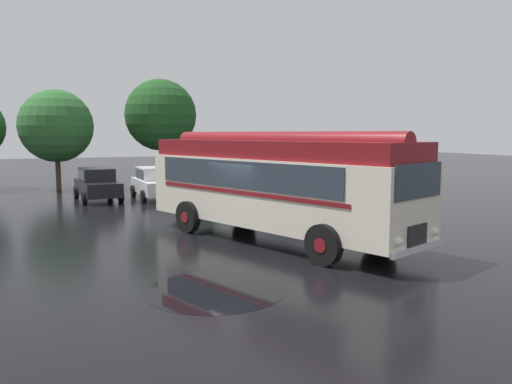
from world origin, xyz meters
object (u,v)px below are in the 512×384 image
object	(u,v)px
car_near_left	(97,184)
car_mid_right	(198,180)
car_mid_left	(155,183)
vintage_bus	(274,182)
car_far_right	(253,180)
box_van	(291,169)

from	to	relation	value
car_near_left	car_mid_right	world-z (taller)	same
car_mid_left	car_mid_right	world-z (taller)	same
car_near_left	car_mid_right	xyz separation A→B (m)	(5.34, 0.11, 0.00)
vintage_bus	car_far_right	world-z (taller)	vintage_bus
car_far_right	car_near_left	bearing A→B (deg)	175.00
car_near_left	box_van	bearing A→B (deg)	-2.65
car_near_left	car_mid_left	xyz separation A→B (m)	(2.84, -0.47, 0.00)
vintage_bus	car_near_left	size ratio (longest dim) A/B	2.37
car_near_left	car_far_right	size ratio (longest dim) A/B	1.02
vintage_bus	car_near_left	world-z (taller)	vintage_bus
vintage_bus	box_van	size ratio (longest dim) A/B	1.76
car_mid_left	box_van	bearing A→B (deg)	-0.24
vintage_bus	car_mid_left	xyz separation A→B (m)	(-1.57, 11.73, -1.05)
car_far_right	car_mid_right	bearing A→B (deg)	164.31
vintage_bus	car_mid_right	xyz separation A→B (m)	(0.93, 12.31, -1.05)
car_near_left	vintage_bus	bearing A→B (deg)	-70.13
car_far_right	box_van	world-z (taller)	box_van
box_van	car_near_left	bearing A→B (deg)	177.35
vintage_bus	car_far_right	bearing A→B (deg)	71.03
car_mid_right	car_near_left	bearing A→B (deg)	-178.77
car_mid_right	car_mid_left	bearing A→B (deg)	-166.89
car_far_right	box_van	size ratio (longest dim) A/B	0.73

